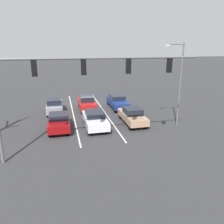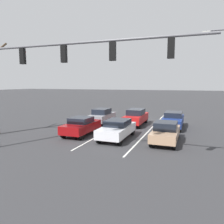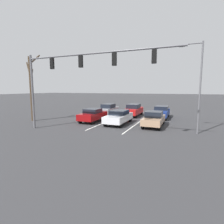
% 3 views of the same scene
% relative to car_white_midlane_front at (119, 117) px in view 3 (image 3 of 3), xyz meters
% --- Properties ---
extents(ground_plane, '(240.00, 240.00, 0.00)m').
position_rel_car_white_midlane_front_xyz_m(ground_plane, '(-0.04, -8.02, -0.78)').
color(ground_plane, '#333335').
extents(lane_stripe_left_divider, '(0.12, 18.09, 0.01)m').
position_rel_car_white_midlane_front_xyz_m(lane_stripe_left_divider, '(-1.81, -4.98, -0.78)').
color(lane_stripe_left_divider, silver).
rests_on(lane_stripe_left_divider, ground_plane).
extents(lane_stripe_center_divider, '(0.12, 18.09, 0.01)m').
position_rel_car_white_midlane_front_xyz_m(lane_stripe_center_divider, '(1.72, -4.98, -0.78)').
color(lane_stripe_center_divider, silver).
rests_on(lane_stripe_center_divider, ground_plane).
extents(car_white_midlane_front, '(1.88, 4.56, 1.49)m').
position_rel_car_white_midlane_front_xyz_m(car_white_midlane_front, '(0.00, 0.00, 0.00)').
color(car_white_midlane_front, silver).
rests_on(car_white_midlane_front, ground_plane).
extents(car_maroon_rightlane_front, '(1.83, 4.16, 1.50)m').
position_rel_car_white_midlane_front_xyz_m(car_maroon_rightlane_front, '(3.25, -0.13, -0.00)').
color(car_maroon_rightlane_front, maroon).
rests_on(car_maroon_rightlane_front, ground_plane).
extents(car_tan_leftlane_front, '(1.77, 4.46, 1.54)m').
position_rel_car_white_midlane_front_xyz_m(car_tan_leftlane_front, '(-3.71, -0.23, -0.01)').
color(car_tan_leftlane_front, tan).
rests_on(car_tan_leftlane_front, ground_plane).
extents(car_red_midlane_second, '(1.73, 4.49, 1.68)m').
position_rel_car_white_midlane_front_xyz_m(car_red_midlane_second, '(0.02, -6.02, 0.08)').
color(car_red_midlane_second, red).
rests_on(car_red_midlane_second, ground_plane).
extents(car_navy_leftlane_second, '(1.82, 4.76, 1.54)m').
position_rel_car_white_midlane_front_xyz_m(car_navy_leftlane_second, '(-3.72, -5.92, 0.02)').
color(car_navy_leftlane_second, navy).
rests_on(car_navy_leftlane_second, ground_plane).
extents(car_gray_rightlane_second, '(1.70, 4.15, 1.62)m').
position_rel_car_white_midlane_front_xyz_m(car_gray_rightlane_second, '(3.68, -5.60, 0.05)').
color(car_gray_rightlane_second, gray).
rests_on(car_gray_rightlane_second, ground_plane).
extents(traffic_signal_gantry, '(13.38, 0.37, 6.84)m').
position_rel_car_white_midlane_front_xyz_m(traffic_signal_gantry, '(2.10, 5.05, 4.56)').
color(traffic_signal_gantry, slate).
rests_on(traffic_signal_gantry, ground_plane).
extents(street_lamp_left_shoulder, '(1.85, 0.24, 7.55)m').
position_rel_car_white_midlane_front_xyz_m(street_lamp_left_shoulder, '(-7.40, 1.35, 3.58)').
color(street_lamp_left_shoulder, slate).
rests_on(street_lamp_left_shoulder, ground_plane).
extents(bare_tree_near, '(1.94, 1.41, 7.70)m').
position_rel_car_white_midlane_front_xyz_m(bare_tree_near, '(10.05, 2.18, 3.22)').
color(bare_tree_near, '#423323').
rests_on(bare_tree_near, ground_plane).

